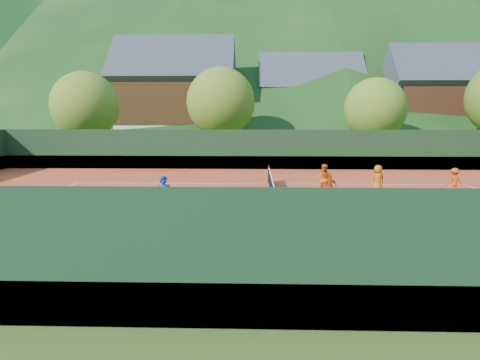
{
  "coord_description": "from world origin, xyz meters",
  "views": [
    {
      "loc": [
        -1.01,
        -20.29,
        4.55
      ],
      "look_at": [
        -1.61,
        0.0,
        1.17
      ],
      "focal_mm": 32.0,
      "sensor_mm": 36.0,
      "label": 1
    }
  ],
  "objects_px": {
    "student_a": "(324,179)",
    "student_b": "(330,186)",
    "student_d": "(454,181)",
    "chalet_left": "(176,99)",
    "chalet_mid": "(309,105)",
    "coach": "(164,198)",
    "chalet_right": "(436,103)",
    "tennis_net": "(273,193)",
    "student_c": "(378,180)",
    "ball_hopper": "(104,205)"
  },
  "relations": [
    {
      "from": "ball_hopper",
      "to": "chalet_right",
      "type": "relative_size",
      "value": 0.08
    },
    {
      "from": "coach",
      "to": "ball_hopper",
      "type": "relative_size",
      "value": 1.84
    },
    {
      "from": "chalet_left",
      "to": "chalet_mid",
      "type": "height_order",
      "value": "chalet_left"
    },
    {
      "from": "student_a",
      "to": "tennis_net",
      "type": "distance_m",
      "value": 3.84
    },
    {
      "from": "coach",
      "to": "student_d",
      "type": "relative_size",
      "value": 1.3
    },
    {
      "from": "student_b",
      "to": "chalet_mid",
      "type": "distance_m",
      "value": 33.27
    },
    {
      "from": "coach",
      "to": "chalet_left",
      "type": "distance_m",
      "value": 33.98
    },
    {
      "from": "student_d",
      "to": "chalet_mid",
      "type": "height_order",
      "value": "chalet_mid"
    },
    {
      "from": "student_b",
      "to": "chalet_left",
      "type": "height_order",
      "value": "chalet_left"
    },
    {
      "from": "student_c",
      "to": "chalet_right",
      "type": "xyz_separation_m",
      "value": [
        14.3,
        27.52,
        4.45
      ]
    },
    {
      "from": "coach",
      "to": "student_a",
      "type": "relative_size",
      "value": 1.14
    },
    {
      "from": "student_a",
      "to": "chalet_right",
      "type": "xyz_separation_m",
      "value": [
        17.17,
        27.43,
        4.43
      ]
    },
    {
      "from": "student_d",
      "to": "chalet_left",
      "type": "xyz_separation_m",
      "value": [
        -19.82,
        27.37,
        4.92
      ]
    },
    {
      "from": "student_b",
      "to": "chalet_right",
      "type": "distance_m",
      "value": 33.84
    },
    {
      "from": "student_a",
      "to": "chalet_mid",
      "type": "height_order",
      "value": "chalet_mid"
    },
    {
      "from": "student_c",
      "to": "chalet_left",
      "type": "relative_size",
      "value": 0.11
    },
    {
      "from": "student_b",
      "to": "tennis_net",
      "type": "xyz_separation_m",
      "value": [
        -2.91,
        -1.15,
        -0.15
      ]
    },
    {
      "from": "student_b",
      "to": "ball_hopper",
      "type": "relative_size",
      "value": 1.31
    },
    {
      "from": "student_b",
      "to": "tennis_net",
      "type": "relative_size",
      "value": 0.11
    },
    {
      "from": "student_b",
      "to": "chalet_right",
      "type": "xyz_separation_m",
      "value": [
        17.09,
        28.85,
        4.58
      ]
    },
    {
      "from": "student_d",
      "to": "tennis_net",
      "type": "distance_m",
      "value": 10.17
    },
    {
      "from": "student_b",
      "to": "chalet_mid",
      "type": "height_order",
      "value": "chalet_mid"
    },
    {
      "from": "student_a",
      "to": "chalet_right",
      "type": "relative_size",
      "value": 0.14
    },
    {
      "from": "tennis_net",
      "to": "chalet_left",
      "type": "bearing_deg",
      "value": 108.43
    },
    {
      "from": "student_b",
      "to": "chalet_left",
      "type": "xyz_separation_m",
      "value": [
        -12.91,
        28.85,
        4.97
      ]
    },
    {
      "from": "student_c",
      "to": "ball_hopper",
      "type": "relative_size",
      "value": 1.58
    },
    {
      "from": "student_a",
      "to": "student_b",
      "type": "xyz_separation_m",
      "value": [
        0.09,
        -1.42,
        -0.15
      ]
    },
    {
      "from": "student_a",
      "to": "chalet_mid",
      "type": "xyz_separation_m",
      "value": [
        3.17,
        31.43,
        4.16
      ]
    },
    {
      "from": "chalet_left",
      "to": "chalet_mid",
      "type": "relative_size",
      "value": 1.09
    },
    {
      "from": "chalet_right",
      "to": "student_d",
      "type": "bearing_deg",
      "value": -110.41
    },
    {
      "from": "student_a",
      "to": "student_b",
      "type": "bearing_deg",
      "value": 115.53
    },
    {
      "from": "ball_hopper",
      "to": "tennis_net",
      "type": "bearing_deg",
      "value": 28.56
    },
    {
      "from": "student_c",
      "to": "student_d",
      "type": "bearing_deg",
      "value": 166.95
    },
    {
      "from": "student_a",
      "to": "chalet_left",
      "type": "height_order",
      "value": "chalet_left"
    },
    {
      "from": "student_c",
      "to": "student_d",
      "type": "relative_size",
      "value": 1.12
    },
    {
      "from": "student_b",
      "to": "student_d",
      "type": "relative_size",
      "value": 0.92
    },
    {
      "from": "student_a",
      "to": "coach",
      "type": "bearing_deg",
      "value": 59.91
    },
    {
      "from": "coach",
      "to": "student_c",
      "type": "bearing_deg",
      "value": 16.36
    },
    {
      "from": "student_c",
      "to": "tennis_net",
      "type": "height_order",
      "value": "student_c"
    },
    {
      "from": "student_d",
      "to": "ball_hopper",
      "type": "relative_size",
      "value": 1.42
    },
    {
      "from": "student_a",
      "to": "student_b",
      "type": "relative_size",
      "value": 1.23
    },
    {
      "from": "chalet_left",
      "to": "chalet_right",
      "type": "xyz_separation_m",
      "value": [
        30.0,
        0.0,
        -0.39
      ]
    },
    {
      "from": "tennis_net",
      "to": "chalet_mid",
      "type": "distance_m",
      "value": 34.81
    },
    {
      "from": "coach",
      "to": "student_a",
      "type": "distance_m",
      "value": 9.44
    },
    {
      "from": "chalet_mid",
      "to": "chalet_left",
      "type": "bearing_deg",
      "value": -165.96
    },
    {
      "from": "student_c",
      "to": "ball_hopper",
      "type": "distance_m",
      "value": 14.11
    },
    {
      "from": "student_b",
      "to": "student_d",
      "type": "xyz_separation_m",
      "value": [
        6.9,
        1.48,
        0.05
      ]
    },
    {
      "from": "student_d",
      "to": "ball_hopper",
      "type": "xyz_separation_m",
      "value": [
        -16.76,
        -6.41,
        0.04
      ]
    },
    {
      "from": "chalet_left",
      "to": "student_b",
      "type": "bearing_deg",
      "value": -65.88
    },
    {
      "from": "chalet_right",
      "to": "student_a",
      "type": "bearing_deg",
      "value": -122.05
    }
  ]
}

